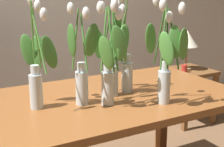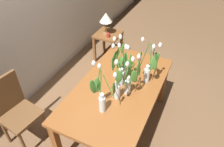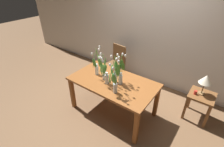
% 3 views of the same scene
% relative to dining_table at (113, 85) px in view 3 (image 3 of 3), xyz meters
% --- Properties ---
extents(ground_plane, '(18.00, 18.00, 0.00)m').
position_rel_dining_table_xyz_m(ground_plane, '(0.00, 0.00, -0.65)').
color(ground_plane, brown).
extents(room_wall_rear, '(9.00, 0.10, 2.70)m').
position_rel_dining_table_xyz_m(room_wall_rear, '(0.00, 1.52, 0.70)').
color(room_wall_rear, beige).
rests_on(room_wall_rear, ground).
extents(dining_table, '(1.60, 0.90, 0.74)m').
position_rel_dining_table_xyz_m(dining_table, '(0.00, 0.00, 0.00)').
color(dining_table, brown).
rests_on(dining_table, ground).
extents(tulip_vase_0, '(0.15, 0.16, 0.54)m').
position_rel_dining_table_xyz_m(tulip_vase_0, '(-0.17, -0.08, 0.28)').
color(tulip_vase_0, silver).
rests_on(tulip_vase_0, dining_table).
extents(tulip_vase_1, '(0.19, 0.16, 0.56)m').
position_rel_dining_table_xyz_m(tulip_vase_1, '(-0.05, -0.17, 0.31)').
color(tulip_vase_1, silver).
rests_on(tulip_vase_1, dining_table).
extents(tulip_vase_2, '(0.18, 0.24, 0.57)m').
position_rel_dining_table_xyz_m(tulip_vase_2, '(0.23, -0.27, 0.33)').
color(tulip_vase_2, silver).
rests_on(tulip_vase_2, dining_table).
extents(tulip_vase_3, '(0.15, 0.19, 0.59)m').
position_rel_dining_table_xyz_m(tulip_vase_3, '(0.14, 0.03, 0.30)').
color(tulip_vase_3, silver).
rests_on(tulip_vase_3, dining_table).
extents(tulip_vase_4, '(0.16, 0.26, 0.58)m').
position_rel_dining_table_xyz_m(tulip_vase_4, '(-0.38, 0.00, 0.30)').
color(tulip_vase_4, silver).
rests_on(tulip_vase_4, dining_table).
extents(tulip_vase_5, '(0.20, 0.22, 0.57)m').
position_rel_dining_table_xyz_m(tulip_vase_5, '(0.06, -0.01, 0.31)').
color(tulip_vase_5, silver).
rests_on(tulip_vase_5, dining_table).
extents(dining_chair, '(0.45, 0.45, 0.93)m').
position_rel_dining_table_xyz_m(dining_chair, '(-0.65, 1.03, -0.12)').
color(dining_chair, brown).
rests_on(dining_chair, ground).
extents(side_table, '(0.44, 0.44, 0.55)m').
position_rel_dining_table_xyz_m(side_table, '(1.41, 0.83, -0.22)').
color(side_table, brown).
rests_on(side_table, ground).
extents(table_lamp, '(0.22, 0.22, 0.40)m').
position_rel_dining_table_xyz_m(table_lamp, '(1.38, 0.85, 0.21)').
color(table_lamp, olive).
rests_on(table_lamp, side_table).
extents(pillar_candle, '(0.06, 0.06, 0.07)m').
position_rel_dining_table_xyz_m(pillar_candle, '(1.30, 0.77, -0.06)').
color(pillar_candle, '#B72D23').
rests_on(pillar_candle, side_table).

